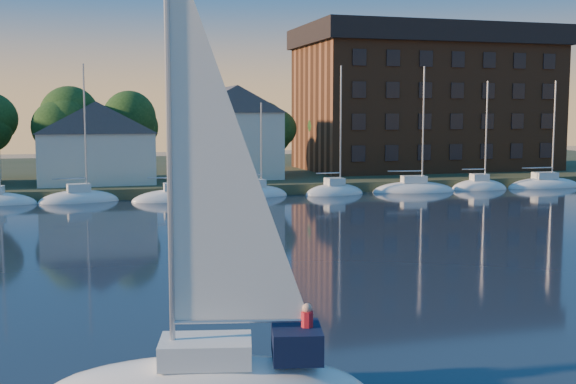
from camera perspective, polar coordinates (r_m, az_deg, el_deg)
name	(u,v)px	position (r m, az deg, el deg)	size (l,w,h in m)	color
shoreline_land	(143,176)	(93.04, -11.38, 1.24)	(160.00, 50.00, 2.00)	#373F25
wooden_dock	(163,196)	(70.25, -9.83, -0.35)	(120.00, 3.00, 1.00)	brown
clubhouse_centre	(96,142)	(74.46, -14.94, 3.87)	(11.55, 8.40, 8.08)	beige
clubhouse_east	(230,131)	(77.96, -4.61, 4.80)	(10.50, 8.40, 9.80)	beige
condo_block	(425,98)	(92.20, 10.78, 7.30)	(31.00, 17.00, 17.40)	brown
tree_line	(169,120)	(80.94, -9.37, 5.62)	(93.40, 5.40, 8.90)	#3C251B
moored_fleet	(167,199)	(67.28, -9.55, -0.55)	(87.50, 2.40, 12.05)	white
hero_sailboat	(211,374)	(21.39, -6.09, -14.14)	(9.71, 4.92, 14.42)	white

